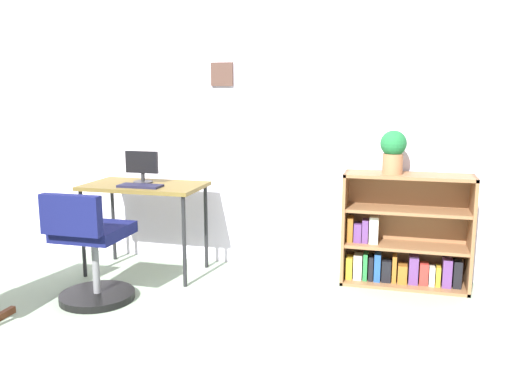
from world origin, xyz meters
name	(u,v)px	position (x,y,z in m)	size (l,w,h in m)	color
wall_back	(253,124)	(0.00, 2.15, 1.18)	(5.20, 0.12, 2.36)	silver
desk	(145,192)	(-0.77, 1.69, 0.66)	(0.93, 0.54, 0.73)	brown
monitor	(142,167)	(-0.80, 1.74, 0.86)	(0.27, 0.15, 0.26)	#262628
keyboard	(140,186)	(-0.73, 1.56, 0.73)	(0.33, 0.15, 0.02)	#1A1A31
office_chair	(91,253)	(-0.84, 1.01, 0.36)	(0.52, 0.55, 0.80)	black
bookshelf_low	(403,237)	(1.23, 1.95, 0.37)	(0.93, 0.30, 0.85)	brown
potted_plant_on_shelf	(393,150)	(1.13, 1.90, 1.03)	(0.19, 0.19, 0.32)	#9E6642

